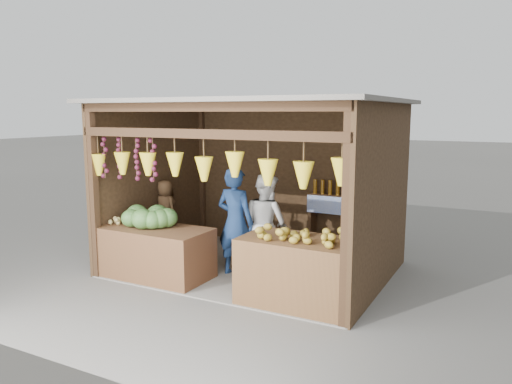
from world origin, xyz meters
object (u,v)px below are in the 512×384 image
(man_standing, at_px, (235,222))
(counter_left, at_px, (154,252))
(counter_right, at_px, (301,272))
(woman_standing, at_px, (266,224))
(vendor_seated, at_px, (165,209))

(man_standing, bearing_deg, counter_left, 34.02)
(counter_right, bearing_deg, counter_left, -179.99)
(woman_standing, relative_size, vendor_seated, 1.54)
(counter_left, height_order, man_standing, man_standing)
(man_standing, relative_size, vendor_seated, 1.64)
(counter_right, relative_size, man_standing, 0.93)
(counter_right, xyz_separation_m, vendor_seated, (-3.03, 1.11, 0.37))
(counter_right, distance_m, man_standing, 1.53)
(counter_left, relative_size, woman_standing, 1.11)
(counter_right, height_order, vendor_seated, vendor_seated)
(counter_left, bearing_deg, vendor_seated, 119.50)
(counter_right, distance_m, vendor_seated, 3.24)
(counter_left, xyz_separation_m, counter_right, (2.40, 0.00, 0.06))
(counter_left, height_order, vendor_seated, vendor_seated)
(counter_right, bearing_deg, vendor_seated, 159.92)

